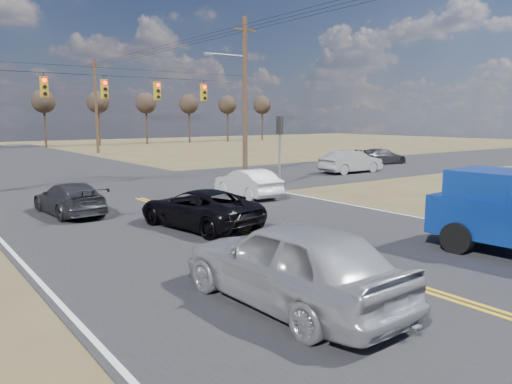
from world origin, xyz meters
TOP-DOWN VIEW (x-y plane):
  - ground at (0.00, 0.00)m, footprint 160.00×160.00m
  - road_main at (0.00, 10.00)m, footprint 14.00×120.00m
  - road_cross at (0.00, 18.00)m, footprint 120.00×12.00m
  - signal_gantry at (0.50, 17.79)m, footprint 19.60×4.83m
  - utility_poles at (0.00, 17.00)m, footprint 19.60×58.32m
  - treeline at (0.00, 26.96)m, footprint 87.00×117.80m
  - silver_suv at (-3.00, -0.73)m, footprint 2.35×5.42m
  - black_suv at (-0.80, 6.84)m, footprint 3.04×5.18m
  - white_car_queue at (4.48, 11.36)m, footprint 1.66×4.22m
  - dgrey_car_queue at (-3.78, 11.89)m, footprint 2.02×4.50m
  - cross_car_east_near at (16.41, 15.74)m, footprint 1.75×4.78m
  - cross_car_east_far at (23.38, 18.85)m, footprint 2.35×4.70m

SIDE VIEW (x-z plane):
  - ground at x=0.00m, z-range 0.00..0.00m
  - road_main at x=0.00m, z-range -0.01..0.01m
  - road_cross at x=0.00m, z-range -0.01..0.01m
  - dgrey_car_queue at x=-3.78m, z-range 0.00..1.28m
  - cross_car_east_far at x=23.38m, z-range 0.00..1.31m
  - black_suv at x=-0.80m, z-range 0.00..1.35m
  - white_car_queue at x=4.48m, z-range 0.00..1.37m
  - cross_car_east_near at x=16.41m, z-range 0.00..1.56m
  - silver_suv at x=-3.00m, z-range 0.00..1.82m
  - signal_gantry at x=0.50m, z-range 0.06..10.06m
  - utility_poles at x=0.00m, z-range 0.23..10.23m
  - treeline at x=0.00m, z-range 2.00..9.40m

